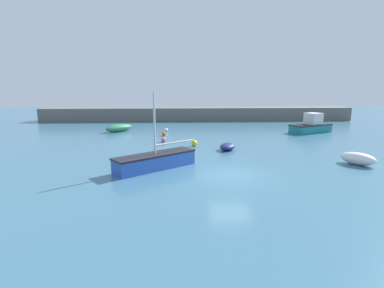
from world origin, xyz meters
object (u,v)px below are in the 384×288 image
(mooring_buoy_yellow, at_px, (194,143))
(motorboat_grey_hull, at_px, (311,126))
(mooring_buoy_orange, at_px, (164,134))
(dinghy_near_pier, at_px, (228,146))
(sailboat_twin_hulled, at_px, (155,161))
(fishing_dinghy_green, at_px, (358,159))
(mooring_buoy_white, at_px, (166,130))
(mooring_buoy_pink, at_px, (163,140))
(rowboat_blue_near, at_px, (119,128))

(mooring_buoy_yellow, bearing_deg, motorboat_grey_hull, 27.79)
(mooring_buoy_yellow, distance_m, mooring_buoy_orange, 6.37)
(dinghy_near_pier, distance_m, sailboat_twin_hulled, 7.91)
(fishing_dinghy_green, distance_m, mooring_buoy_yellow, 12.84)
(sailboat_twin_hulled, bearing_deg, motorboat_grey_hull, -176.64)
(mooring_buoy_white, bearing_deg, mooring_buoy_yellow, -71.61)
(sailboat_twin_hulled, height_order, mooring_buoy_white, sailboat_twin_hulled)
(sailboat_twin_hulled, bearing_deg, dinghy_near_pier, -173.11)
(mooring_buoy_yellow, height_order, mooring_buoy_pink, mooring_buoy_yellow)
(dinghy_near_pier, relative_size, mooring_buoy_orange, 5.01)
(dinghy_near_pier, distance_m, mooring_buoy_orange, 9.28)
(mooring_buoy_pink, bearing_deg, rowboat_blue_near, 128.36)
(rowboat_blue_near, distance_m, mooring_buoy_yellow, 12.26)
(dinghy_near_pier, bearing_deg, sailboat_twin_hulled, 160.33)
(fishing_dinghy_green, xyz_separation_m, motorboat_grey_hull, (3.13, 14.27, 0.34))
(motorboat_grey_hull, distance_m, mooring_buoy_pink, 17.61)
(motorboat_grey_hull, bearing_deg, sailboat_twin_hulled, 15.20)
(fishing_dinghy_green, height_order, mooring_buoy_orange, fishing_dinghy_green)
(fishing_dinghy_green, relative_size, rowboat_blue_near, 0.73)
(fishing_dinghy_green, bearing_deg, mooring_buoy_yellow, -160.02)
(dinghy_near_pier, distance_m, mooring_buoy_pink, 6.68)
(motorboat_grey_hull, bearing_deg, mooring_buoy_orange, -19.83)
(sailboat_twin_hulled, distance_m, mooring_buoy_pink, 9.26)
(sailboat_twin_hulled, height_order, mooring_buoy_yellow, sailboat_twin_hulled)
(mooring_buoy_pink, bearing_deg, mooring_buoy_white, 89.79)
(rowboat_blue_near, distance_m, mooring_buoy_pink, 8.87)
(sailboat_twin_hulled, distance_m, rowboat_blue_near, 17.08)
(fishing_dinghy_green, distance_m, mooring_buoy_pink, 16.32)
(fishing_dinghy_green, height_order, sailboat_twin_hulled, sailboat_twin_hulled)
(motorboat_grey_hull, height_order, mooring_buoy_pink, motorboat_grey_hull)
(mooring_buoy_yellow, bearing_deg, sailboat_twin_hulled, -112.18)
(motorboat_grey_hull, xyz_separation_m, mooring_buoy_pink, (-16.78, -5.32, -0.51))
(sailboat_twin_hulled, bearing_deg, fishing_dinghy_green, 143.86)
(dinghy_near_pier, bearing_deg, mooring_buoy_pink, 82.03)
(fishing_dinghy_green, distance_m, mooring_buoy_orange, 18.64)
(rowboat_blue_near, bearing_deg, mooring_buoy_pink, -99.39)
(rowboat_blue_near, relative_size, mooring_buoy_white, 7.42)
(fishing_dinghy_green, distance_m, mooring_buoy_white, 20.54)
(dinghy_near_pier, height_order, mooring_buoy_orange, dinghy_near_pier)
(dinghy_near_pier, xyz_separation_m, motorboat_grey_hull, (11.24, 9.05, 0.46))
(dinghy_near_pier, bearing_deg, fishing_dinghy_green, -96.74)
(fishing_dinghy_green, relative_size, mooring_buoy_white, 5.39)
(dinghy_near_pier, xyz_separation_m, mooring_buoy_pink, (-5.54, 3.73, -0.05))
(mooring_buoy_yellow, relative_size, mooring_buoy_white, 1.18)
(dinghy_near_pier, bearing_deg, rowboat_blue_near, 71.95)
(mooring_buoy_yellow, bearing_deg, fishing_dinghy_green, -32.61)
(fishing_dinghy_green, height_order, mooring_buoy_pink, fishing_dinghy_green)
(rowboat_blue_near, height_order, mooring_buoy_white, rowboat_blue_near)
(mooring_buoy_pink, bearing_deg, fishing_dinghy_green, -33.25)
(mooring_buoy_yellow, relative_size, mooring_buoy_orange, 1.21)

